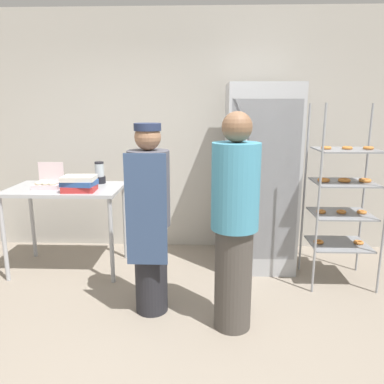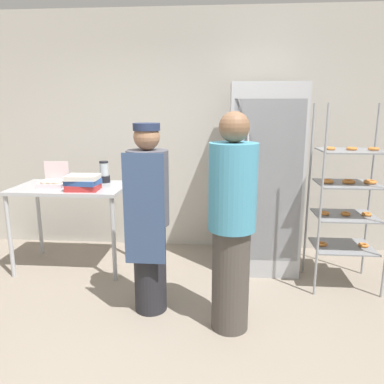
% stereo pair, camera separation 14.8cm
% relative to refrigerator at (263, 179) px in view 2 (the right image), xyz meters
% --- Properties ---
extents(ground_plane, '(14.00, 14.00, 0.00)m').
position_rel_refrigerator_xyz_m(ground_plane, '(-0.82, -1.59, -0.99)').
color(ground_plane, gray).
extents(back_wall, '(6.40, 0.12, 2.87)m').
position_rel_refrigerator_xyz_m(back_wall, '(-0.82, 0.61, 0.44)').
color(back_wall, '#B7B2A8').
rests_on(back_wall, ground_plane).
extents(refrigerator, '(0.74, 0.76, 1.99)m').
position_rel_refrigerator_xyz_m(refrigerator, '(0.00, 0.00, 0.00)').
color(refrigerator, '#ADAFB5').
rests_on(refrigerator, ground_plane).
extents(baking_rack, '(0.64, 0.53, 1.79)m').
position_rel_refrigerator_xyz_m(baking_rack, '(0.76, -0.42, -0.10)').
color(baking_rack, '#93969B').
rests_on(baking_rack, ground_plane).
extents(prep_counter, '(1.18, 0.72, 0.92)m').
position_rel_refrigerator_xyz_m(prep_counter, '(-2.07, -0.22, -0.18)').
color(prep_counter, '#ADAFB5').
rests_on(prep_counter, ground_plane).
extents(donut_box, '(0.27, 0.22, 0.26)m').
position_rel_refrigerator_xyz_m(donut_box, '(-2.24, -0.26, -0.03)').
color(donut_box, silver).
rests_on(donut_box, prep_counter).
extents(blender_pitcher, '(0.12, 0.12, 0.24)m').
position_rel_refrigerator_xyz_m(blender_pitcher, '(-1.77, 0.02, 0.03)').
color(blender_pitcher, black).
rests_on(blender_pitcher, prep_counter).
extents(binder_stack, '(0.34, 0.27, 0.16)m').
position_rel_refrigerator_xyz_m(binder_stack, '(-1.86, -0.39, 0.00)').
color(binder_stack, '#B72D2D').
rests_on(binder_stack, prep_counter).
extents(person_baker, '(0.34, 0.36, 1.63)m').
position_rel_refrigerator_xyz_m(person_baker, '(-1.05, -1.06, -0.15)').
color(person_baker, '#232328').
rests_on(person_baker, ground_plane).
extents(person_customer, '(0.37, 0.37, 1.72)m').
position_rel_refrigerator_xyz_m(person_customer, '(-0.36, -1.28, -0.11)').
color(person_customer, '#47423D').
rests_on(person_customer, ground_plane).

